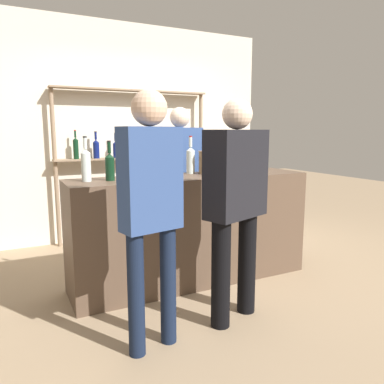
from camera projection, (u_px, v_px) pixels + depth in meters
ground_plane at (192, 280)px, 3.62m from camera, size 16.00×16.00×0.00m
bar_counter at (192, 229)px, 3.54m from camera, size 2.27×0.56×1.01m
back_wall at (129, 133)px, 5.05m from camera, size 3.87×0.12×2.80m
back_shelf at (134, 143)px, 4.91m from camera, size 2.04×0.18×1.94m
counter_bottle_0 at (224, 159)px, 3.65m from camera, size 0.09×0.09×0.35m
counter_bottle_1 at (191, 159)px, 3.62m from camera, size 0.08×0.08×0.36m
counter_bottle_2 at (152, 165)px, 3.20m from camera, size 0.07×0.07×0.32m
counter_bottle_3 at (216, 160)px, 3.74m from camera, size 0.09×0.09×0.33m
counter_bottle_4 at (86, 164)px, 3.06m from camera, size 0.08×0.08×0.37m
counter_bottle_5 at (110, 166)px, 3.11m from camera, size 0.08×0.08×0.33m
wine_glass at (230, 163)px, 3.56m from camera, size 0.07×0.07×0.15m
ice_bucket at (209, 162)px, 3.60m from camera, size 0.21×0.21×0.22m
cork_jar at (244, 165)px, 3.83m from camera, size 0.14×0.14×0.14m
customer_center at (236, 196)px, 2.73m from camera, size 0.54×0.37×1.65m
server_behind_counter at (180, 171)px, 4.19m from camera, size 0.48×0.22×1.68m
customer_left at (151, 199)px, 2.33m from camera, size 0.41×0.24×1.67m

